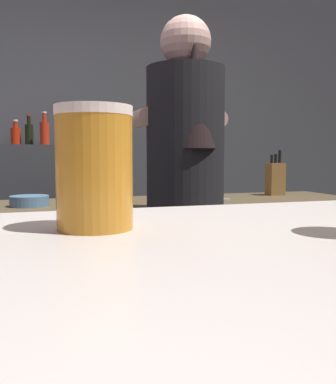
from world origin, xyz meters
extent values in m
cube|color=#45484B|center=(0.00, 2.20, 1.35)|extent=(5.20, 0.10, 2.70)
cube|color=brown|center=(0.35, 0.79, 0.45)|extent=(2.10, 0.60, 0.90)
cube|color=#373A3D|center=(-0.24, 1.92, 0.61)|extent=(0.89, 0.36, 1.22)
cube|color=#352535|center=(0.24, 0.34, 0.46)|extent=(0.28, 0.20, 0.92)
cylinder|color=black|center=(0.24, 0.34, 1.22)|extent=(0.34, 0.34, 0.60)
sphere|color=#D3A695|center=(0.24, 0.34, 1.63)|extent=(0.22, 0.22, 0.22)
cone|color=black|center=(0.25, 0.24, 1.40)|extent=(0.18, 0.18, 0.46)
cylinder|color=#D3A695|center=(0.07, 0.49, 1.31)|extent=(0.09, 0.32, 0.08)
cylinder|color=#D3A695|center=(0.41, 0.51, 1.31)|extent=(0.09, 0.32, 0.08)
cube|color=olive|center=(1.04, 0.90, 1.00)|extent=(0.10, 0.08, 0.20)
cylinder|color=black|center=(1.01, 0.90, 1.12)|extent=(0.02, 0.02, 0.05)
cylinder|color=black|center=(1.04, 0.90, 1.12)|extent=(0.02, 0.02, 0.06)
cylinder|color=black|center=(1.07, 0.90, 1.14)|extent=(0.02, 0.02, 0.08)
cylinder|color=slate|center=(-0.42, 0.74, 0.92)|extent=(0.19, 0.19, 0.05)
cube|color=silver|center=(0.52, 0.74, 0.90)|extent=(0.24, 0.07, 0.01)
cylinder|color=orange|center=(-0.31, -0.94, 1.12)|extent=(0.08, 0.08, 0.12)
cylinder|color=white|center=(-0.31, -0.94, 1.19)|extent=(0.08, 0.08, 0.01)
cylinder|color=red|center=(-0.54, 2.00, 1.29)|extent=(0.08, 0.08, 0.13)
cylinder|color=red|center=(-0.54, 2.00, 1.38)|extent=(0.03, 0.03, 0.05)
cylinder|color=white|center=(-0.54, 2.00, 1.41)|extent=(0.04, 0.04, 0.01)
cylinder|color=black|center=(-0.44, 1.97, 1.30)|extent=(0.06, 0.06, 0.16)
cylinder|color=black|center=(-0.44, 1.97, 1.41)|extent=(0.03, 0.03, 0.06)
cylinder|color=red|center=(-0.44, 1.97, 1.44)|extent=(0.03, 0.03, 0.01)
cylinder|color=red|center=(-0.33, 1.87, 1.31)|extent=(0.07, 0.07, 0.17)
cylinder|color=red|center=(-0.33, 1.87, 1.42)|extent=(0.03, 0.03, 0.07)
cylinder|color=white|center=(-0.33, 1.87, 1.46)|extent=(0.04, 0.04, 0.01)
cylinder|color=#2C5194|center=(-0.14, 1.88, 1.31)|extent=(0.07, 0.07, 0.17)
cylinder|color=#2C5194|center=(-0.14, 1.88, 1.43)|extent=(0.03, 0.03, 0.07)
cylinder|color=silver|center=(-0.14, 1.88, 1.47)|extent=(0.03, 0.03, 0.01)
camera|label=1|loc=(-0.37, -1.39, 1.14)|focal=38.85mm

